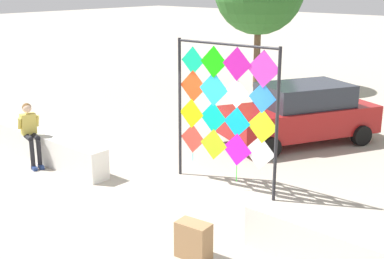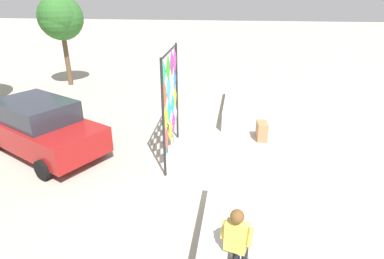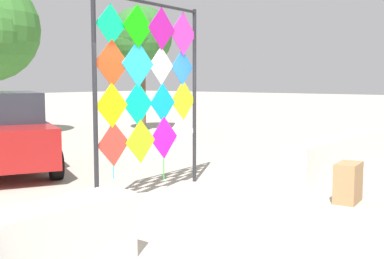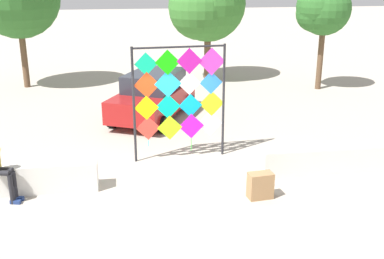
% 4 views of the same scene
% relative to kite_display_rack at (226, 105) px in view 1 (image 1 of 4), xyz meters
% --- Properties ---
extents(ground, '(120.00, 120.00, 0.00)m').
position_rel_kite_display_rack_xyz_m(ground, '(-0.18, -1.37, -1.90)').
color(ground, '#ADA393').
extents(plaza_ledge_left, '(4.50, 0.50, 0.74)m').
position_rel_kite_display_rack_xyz_m(plaza_ledge_left, '(-4.55, -1.68, -1.53)').
color(plaza_ledge_left, silver).
rests_on(plaza_ledge_left, ground).
extents(kite_display_rack, '(2.63, 0.22, 3.27)m').
position_rel_kite_display_rack_xyz_m(kite_display_rack, '(0.00, 0.00, 0.00)').
color(kite_display_rack, '#232328').
rests_on(kite_display_rack, ground).
extents(seated_vendor, '(0.75, 0.55, 1.59)m').
position_rel_kite_display_rack_xyz_m(seated_vendor, '(-4.50, -2.08, -0.96)').
color(seated_vendor, black).
rests_on(seated_vendor, ground).
extents(parked_car, '(3.62, 4.74, 1.69)m').
position_rel_kite_display_rack_xyz_m(parked_car, '(-0.45, 4.10, -1.04)').
color(parked_car, maroon).
rests_on(parked_car, ground).
extents(cardboard_box_large, '(0.61, 0.39, 0.64)m').
position_rel_kite_display_rack_xyz_m(cardboard_box_large, '(1.54, -2.84, -1.59)').
color(cardboard_box_large, '#9E754C').
rests_on(cardboard_box_large, ground).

